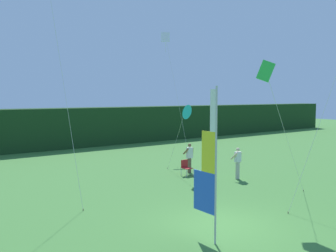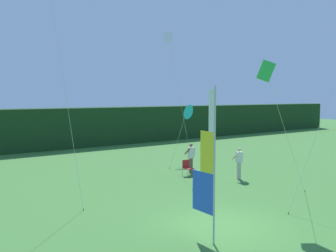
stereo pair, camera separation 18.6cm
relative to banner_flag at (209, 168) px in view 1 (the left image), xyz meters
name	(u,v)px [view 1 (the left image)]	position (x,y,z in m)	size (l,w,h in m)	color
ground_plane	(221,225)	(1.33, 0.79, -2.30)	(120.00, 120.00, 0.00)	#3D7533
distant_treeline	(31,130)	(1.33, 23.05, -0.56)	(80.00, 2.40, 3.48)	#193819
banner_flag	(209,168)	(0.00, 0.00, 0.00)	(0.06, 1.03, 4.80)	#B7B7BC
person_near_banner	(189,157)	(6.15, 8.29, -1.38)	(0.55, 0.48, 1.73)	brown
person_mid_field	(238,162)	(7.14, 5.41, -1.38)	(0.55, 0.48, 1.72)	#B7B2A3
folding_chair	(186,167)	(5.47, 7.79, -1.79)	(0.51, 0.51, 0.89)	#BCBCC1
kite_white_diamond_0	(167,43)	(9.81, 15.55, 6.40)	(0.84, 3.75, 9.63)	brown
kite_cyan_delta_2	(185,112)	(5.33, 7.72, 1.35)	(0.91, 2.57, 4.09)	brown
kite_green_box_3	(266,72)	(4.29, 1.35, 3.17)	(3.90, 0.89, 5.93)	brown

